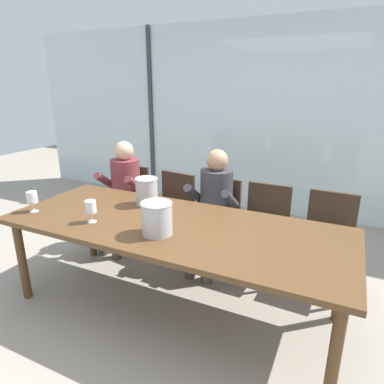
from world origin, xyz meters
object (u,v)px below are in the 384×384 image
Objects in this scene: wine_glass_near_bucket at (32,198)px; person_charcoal_jacket at (213,203)px; person_maroon_top at (122,188)px; wine_glass_by_left_taster at (91,208)px; chair_near_curtain at (129,198)px; chair_left_of_center at (172,207)px; chair_center at (217,215)px; ice_bucket_secondary at (147,191)px; chair_right_of_center at (265,223)px; ice_bucket_primary at (157,218)px; chair_near_window_right at (328,234)px; dining_table at (172,231)px.

person_charcoal_jacket is at bearing 42.14° from wine_glass_near_bucket.
wine_glass_by_left_taster is at bearing -68.35° from person_maroon_top.
chair_near_curtain is 1.15m from person_charcoal_jacket.
wine_glass_by_left_taster is at bearing -85.38° from chair_left_of_center.
person_charcoal_jacket reaches higher than wine_glass_near_bucket.
chair_center is at bearing 63.11° from wine_glass_by_left_taster.
wine_glass_near_bucket is (-0.76, -0.56, -0.01)m from ice_bucket_secondary.
wine_glass_by_left_taster reaches higher than chair_near_curtain.
ice_bucket_primary is at bearing -113.53° from chair_right_of_center.
chair_near_window_right is 4.98× the size of wine_glass_near_bucket.
chair_near_window_right is 1.08m from person_charcoal_jacket.
wine_glass_by_left_taster is at bearing -112.58° from chair_center.
chair_left_of_center and chair_near_window_right have the same top height.
chair_near_curtain is 0.24m from person_maroon_top.
chair_near_curtain is 1.00× the size of chair_left_of_center.
ice_bucket_primary is (-0.52, -1.11, 0.38)m from chair_right_of_center.
chair_right_of_center is 1.62m from wine_glass_by_left_taster.
chair_right_of_center is at bearing 3.83° from chair_center.
chair_right_of_center is at bearing 46.71° from wine_glass_by_left_taster.
ice_bucket_secondary is at bearing -144.10° from chair_right_of_center.
dining_table is 2.23× the size of person_charcoal_jacket.
dining_table is 1.33m from person_maroon_top.
wine_glass_near_bucket is at bearing -176.63° from wine_glass_by_left_taster.
person_charcoal_jacket is 6.81× the size of wine_glass_near_bucket.
chair_near_curtain is at bearing 173.32° from person_charcoal_jacket.
chair_center and chair_near_window_right have the same top height.
wine_glass_near_bucket is at bearing -136.31° from person_charcoal_jacket.
chair_left_of_center is 0.73× the size of person_charcoal_jacket.
chair_near_curtain is 0.73× the size of person_maroon_top.
person_maroon_top reaches higher than chair_near_window_right.
wine_glass_by_left_taster is (-0.58, -1.15, 0.38)m from chair_center.
wine_glass_by_left_taster is at bearing -142.83° from chair_near_window_right.
wine_glass_by_left_taster is (0.53, -1.20, 0.38)m from chair_near_curtain.
person_charcoal_jacket is 4.91× the size of ice_bucket_secondary.
chair_right_of_center is 0.53m from person_charcoal_jacket.
person_maroon_top reaches higher than ice_bucket_primary.
person_charcoal_jacket reaches higher than ice_bucket_primary.
chair_right_of_center is 1.59m from person_maroon_top.
ice_bucket_primary is (-0.02, -1.12, 0.38)m from chair_center.
person_maroon_top is (-1.06, 0.79, -0.02)m from dining_table.
ice_bucket_secondary reaches higher than wine_glass_near_bucket.
person_maroon_top reaches higher than dining_table.
person_charcoal_jacket is (-1.06, -0.12, 0.17)m from chair_near_window_right.
dining_table is at bearing -34.68° from ice_bucket_secondary.
person_maroon_top is at bearing 84.71° from wine_glass_near_bucket.
chair_center is at bearing 94.54° from person_charcoal_jacket.
ice_bucket_primary is at bearing -57.86° from chair_left_of_center.
dining_table is at bearing -117.82° from chair_right_of_center.
person_charcoal_jacket is at bearing -3.78° from person_maroon_top.
ice_bucket_primary reaches higher than chair_center.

